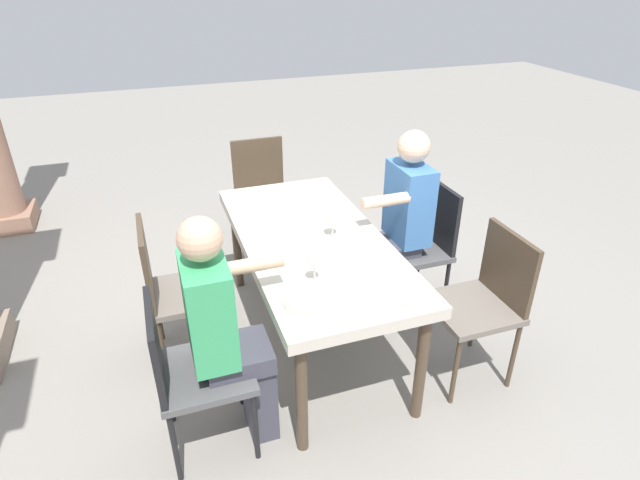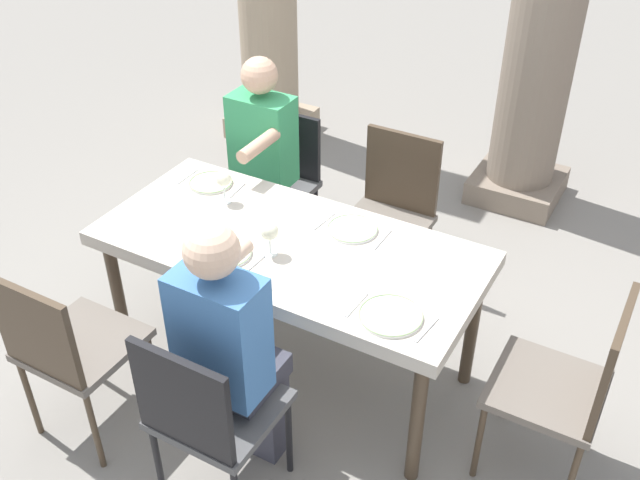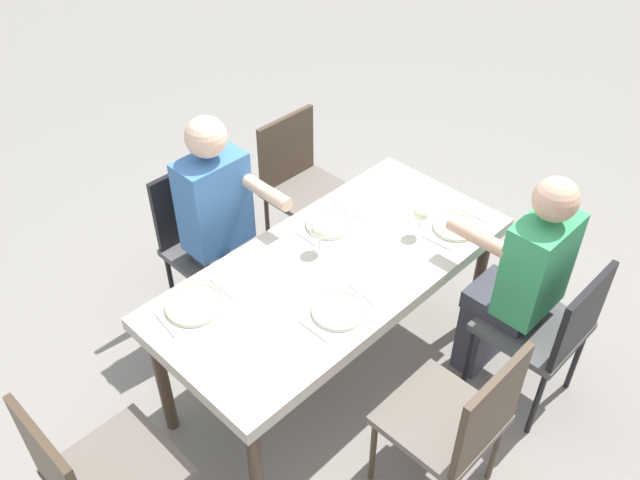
% 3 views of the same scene
% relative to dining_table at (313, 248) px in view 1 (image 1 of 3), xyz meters
% --- Properties ---
extents(ground_plane, '(16.00, 16.00, 0.00)m').
position_rel_dining_table_xyz_m(ground_plane, '(0.00, 0.00, -0.68)').
color(ground_plane, gray).
extents(dining_table, '(1.74, 0.81, 0.75)m').
position_rel_dining_table_xyz_m(dining_table, '(0.00, 0.00, 0.00)').
color(dining_table, beige).
rests_on(dining_table, ground).
extents(chair_west_north, '(0.44, 0.44, 0.86)m').
position_rel_dining_table_xyz_m(chair_west_north, '(-0.59, 0.82, -0.18)').
color(chair_west_north, '#4F4F50').
rests_on(chair_west_north, ground).
extents(chair_west_south, '(0.44, 0.44, 0.91)m').
position_rel_dining_table_xyz_m(chair_west_south, '(-0.59, -0.82, -0.15)').
color(chair_west_south, '#6A6158').
rests_on(chair_west_south, ground).
extents(chair_mid_north, '(0.44, 0.44, 0.91)m').
position_rel_dining_table_xyz_m(chair_mid_north, '(0.13, 0.83, -0.17)').
color(chair_mid_north, '#6A6158').
rests_on(chair_mid_north, ground).
extents(chair_mid_south, '(0.44, 0.44, 0.90)m').
position_rel_dining_table_xyz_m(chair_mid_south, '(0.13, -0.82, -0.16)').
color(chair_mid_south, '#4F4F50').
rests_on(chair_mid_south, ground).
extents(chair_head_east, '(0.44, 0.44, 0.93)m').
position_rel_dining_table_xyz_m(chair_head_east, '(1.30, 0.00, -0.16)').
color(chair_head_east, '#6A6158').
rests_on(chair_head_east, ground).
extents(diner_woman_green, '(0.35, 0.49, 1.29)m').
position_rel_dining_table_xyz_m(diner_woman_green, '(0.13, -0.63, 0.01)').
color(diner_woman_green, '#3F3F4C').
rests_on(diner_woman_green, ground).
extents(diner_man_white, '(0.35, 0.49, 1.27)m').
position_rel_dining_table_xyz_m(diner_man_white, '(-0.58, 0.62, -0.01)').
color(diner_man_white, '#3F3F4C').
rests_on(diner_man_white, ground).
extents(plate_0, '(0.22, 0.22, 0.02)m').
position_rel_dining_table_xyz_m(plate_0, '(-0.61, 0.24, 0.08)').
color(plate_0, white).
rests_on(plate_0, dining_table).
extents(wine_glass_0, '(0.07, 0.07, 0.16)m').
position_rel_dining_table_xyz_m(wine_glass_0, '(-0.45, 0.14, 0.19)').
color(wine_glass_0, white).
rests_on(wine_glass_0, dining_table).
extents(fork_0, '(0.02, 0.17, 0.01)m').
position_rel_dining_table_xyz_m(fork_0, '(-0.76, 0.24, 0.07)').
color(fork_0, silver).
rests_on(fork_0, dining_table).
extents(spoon_0, '(0.03, 0.17, 0.01)m').
position_rel_dining_table_xyz_m(spoon_0, '(-0.46, 0.24, 0.07)').
color(spoon_0, silver).
rests_on(spoon_0, dining_table).
extents(plate_1, '(0.23, 0.23, 0.02)m').
position_rel_dining_table_xyz_m(plate_1, '(-0.19, -0.22, 0.08)').
color(plate_1, white).
rests_on(plate_1, dining_table).
extents(wine_glass_1, '(0.08, 0.08, 0.16)m').
position_rel_dining_table_xyz_m(wine_glass_1, '(-0.02, -0.12, 0.19)').
color(wine_glass_1, white).
rests_on(wine_glass_1, dining_table).
extents(fork_1, '(0.03, 0.17, 0.01)m').
position_rel_dining_table_xyz_m(fork_1, '(-0.34, -0.22, 0.07)').
color(fork_1, silver).
rests_on(fork_1, dining_table).
extents(spoon_1, '(0.02, 0.17, 0.01)m').
position_rel_dining_table_xyz_m(spoon_1, '(-0.04, -0.22, 0.07)').
color(spoon_1, silver).
rests_on(spoon_1, dining_table).
extents(plate_2, '(0.23, 0.23, 0.02)m').
position_rel_dining_table_xyz_m(plate_2, '(0.20, 0.22, 0.08)').
color(plate_2, white).
rests_on(plate_2, dining_table).
extents(fork_2, '(0.03, 0.17, 0.01)m').
position_rel_dining_table_xyz_m(fork_2, '(0.05, 0.22, 0.07)').
color(fork_2, silver).
rests_on(fork_2, dining_table).
extents(spoon_2, '(0.02, 0.17, 0.01)m').
position_rel_dining_table_xyz_m(spoon_2, '(0.35, 0.22, 0.07)').
color(spoon_2, silver).
rests_on(spoon_2, dining_table).
extents(plate_3, '(0.25, 0.25, 0.02)m').
position_rel_dining_table_xyz_m(plate_3, '(0.61, -0.24, 0.08)').
color(plate_3, white).
rests_on(plate_3, dining_table).
extents(fork_3, '(0.02, 0.17, 0.01)m').
position_rel_dining_table_xyz_m(fork_3, '(0.46, -0.24, 0.07)').
color(fork_3, silver).
rests_on(fork_3, dining_table).
extents(spoon_3, '(0.04, 0.17, 0.01)m').
position_rel_dining_table_xyz_m(spoon_3, '(0.76, -0.24, 0.07)').
color(spoon_3, silver).
rests_on(spoon_3, dining_table).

